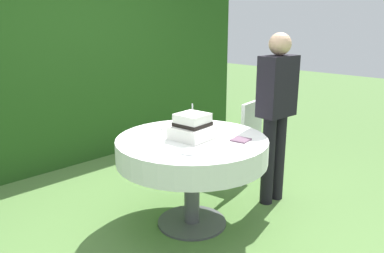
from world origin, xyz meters
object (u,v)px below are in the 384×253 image
(napkin_stack, at_px, (241,140))
(serving_plate_left, at_px, (189,152))
(cake_table, at_px, (192,151))
(serving_plate_near, at_px, (218,124))
(garden_chair, at_px, (243,133))
(standing_person, at_px, (276,107))
(serving_plate_far, at_px, (166,128))
(wedding_cake, at_px, (192,127))

(napkin_stack, bearing_deg, serving_plate_left, 170.21)
(cake_table, height_order, serving_plate_near, serving_plate_near)
(napkin_stack, xyz_separation_m, garden_chair, (0.82, 0.60, -0.24))
(cake_table, xyz_separation_m, standing_person, (0.86, -0.24, 0.27))
(serving_plate_far, bearing_deg, serving_plate_left, -116.78)
(napkin_stack, bearing_deg, standing_person, 7.76)
(garden_chair, bearing_deg, serving_plate_far, 175.72)
(garden_chair, bearing_deg, napkin_stack, -143.73)
(serving_plate_near, xyz_separation_m, serving_plate_far, (-0.44, 0.23, 0.00))
(serving_plate_left, relative_size, standing_person, 0.09)
(wedding_cake, bearing_deg, serving_plate_far, 84.60)
(serving_plate_left, distance_m, standing_person, 1.14)
(serving_plate_left, xyz_separation_m, standing_person, (1.13, -0.00, 0.15))
(cake_table, bearing_deg, serving_plate_left, -138.35)
(serving_plate_near, height_order, serving_plate_left, same)
(wedding_cake, xyz_separation_m, standing_person, (0.86, -0.23, 0.06))
(wedding_cake, height_order, napkin_stack, wedding_cake)
(wedding_cake, relative_size, garden_chair, 0.37)
(serving_plate_far, distance_m, serving_plate_left, 0.67)
(cake_table, bearing_deg, standing_person, -15.34)
(napkin_stack, xyz_separation_m, standing_person, (0.63, 0.09, 0.15))
(cake_table, distance_m, serving_plate_far, 0.38)
(serving_plate_near, bearing_deg, garden_chair, 15.06)
(cake_table, bearing_deg, napkin_stack, -54.11)
(napkin_stack, bearing_deg, wedding_cake, 125.97)
(cake_table, distance_m, serving_plate_near, 0.50)
(serving_plate_near, xyz_separation_m, serving_plate_left, (-0.74, -0.36, 0.00))
(serving_plate_near, relative_size, serving_plate_far, 1.04)
(wedding_cake, distance_m, serving_plate_near, 0.49)
(wedding_cake, height_order, garden_chair, wedding_cake)
(serving_plate_far, bearing_deg, serving_plate_near, -28.20)
(serving_plate_far, bearing_deg, napkin_stack, -73.74)
(serving_plate_left, xyz_separation_m, napkin_stack, (0.50, -0.09, -0.00))
(wedding_cake, height_order, standing_person, standing_person)
(cake_table, xyz_separation_m, serving_plate_left, (-0.27, -0.24, 0.12))
(garden_chair, distance_m, standing_person, 0.68)
(serving_plate_left, height_order, standing_person, standing_person)
(garden_chair, relative_size, standing_person, 0.56)
(serving_plate_left, distance_m, garden_chair, 1.44)
(wedding_cake, relative_size, standing_person, 0.20)
(wedding_cake, bearing_deg, cake_table, 108.09)
(serving_plate_far, height_order, garden_chair, garden_chair)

